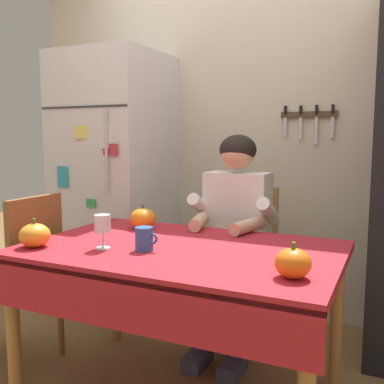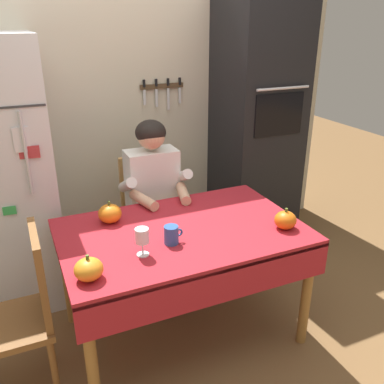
{
  "view_description": "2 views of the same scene",
  "coord_description": "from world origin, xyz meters",
  "px_view_note": "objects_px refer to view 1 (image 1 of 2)",
  "views": [
    {
      "loc": [
        0.87,
        -1.64,
        1.23
      ],
      "look_at": [
        -0.03,
        0.28,
        0.97
      ],
      "focal_mm": 41.2,
      "sensor_mm": 36.0,
      "label": 1
    },
    {
      "loc": [
        -0.82,
        -1.89,
        1.88
      ],
      "look_at": [
        0.12,
        0.22,
        0.91
      ],
      "focal_mm": 38.89,
      "sensor_mm": 36.0,
      "label": 2
    }
  ],
  "objects_px": {
    "wine_glass": "(103,225)",
    "pumpkin_small": "(35,235)",
    "refrigerator": "(116,184)",
    "dining_table": "(179,266)",
    "chair_behind_person": "(244,256)",
    "coffee_mug": "(144,239)",
    "pumpkin_large": "(293,263)",
    "chair_left_side": "(23,274)",
    "pumpkin_medium": "(143,218)",
    "seated_person": "(234,225)"
  },
  "relations": [
    {
      "from": "refrigerator",
      "to": "seated_person",
      "type": "bearing_deg",
      "value": -15.72
    },
    {
      "from": "chair_left_side",
      "to": "pumpkin_medium",
      "type": "bearing_deg",
      "value": 31.39
    },
    {
      "from": "chair_behind_person",
      "to": "pumpkin_large",
      "type": "bearing_deg",
      "value": -63.01
    },
    {
      "from": "pumpkin_small",
      "to": "pumpkin_large",
      "type": "bearing_deg",
      "value": 2.59
    },
    {
      "from": "seated_person",
      "to": "pumpkin_small",
      "type": "xyz_separation_m",
      "value": [
        -0.63,
        -0.87,
        0.06
      ]
    },
    {
      "from": "wine_glass",
      "to": "pumpkin_small",
      "type": "relative_size",
      "value": 1.12
    },
    {
      "from": "dining_table",
      "to": "pumpkin_small",
      "type": "relative_size",
      "value": 10.22
    },
    {
      "from": "chair_left_side",
      "to": "pumpkin_small",
      "type": "relative_size",
      "value": 6.79
    },
    {
      "from": "refrigerator",
      "to": "wine_glass",
      "type": "relative_size",
      "value": 11.77
    },
    {
      "from": "dining_table",
      "to": "pumpkin_small",
      "type": "distance_m",
      "value": 0.66
    },
    {
      "from": "coffee_mug",
      "to": "chair_behind_person",
      "type": "bearing_deg",
      "value": 80.14
    },
    {
      "from": "coffee_mug",
      "to": "dining_table",
      "type": "bearing_deg",
      "value": 42.91
    },
    {
      "from": "chair_left_side",
      "to": "wine_glass",
      "type": "height_order",
      "value": "chair_left_side"
    },
    {
      "from": "coffee_mug",
      "to": "pumpkin_large",
      "type": "bearing_deg",
      "value": -9.0
    },
    {
      "from": "seated_person",
      "to": "pumpkin_large",
      "type": "height_order",
      "value": "seated_person"
    },
    {
      "from": "refrigerator",
      "to": "chair_left_side",
      "type": "xyz_separation_m",
      "value": [
        0.05,
        -0.93,
        -0.39
      ]
    },
    {
      "from": "chair_behind_person",
      "to": "dining_table",
      "type": "bearing_deg",
      "value": -93.04
    },
    {
      "from": "chair_behind_person",
      "to": "seated_person",
      "type": "distance_m",
      "value": 0.29
    },
    {
      "from": "pumpkin_large",
      "to": "seated_person",
      "type": "bearing_deg",
      "value": 122.09
    },
    {
      "from": "coffee_mug",
      "to": "wine_glass",
      "type": "xyz_separation_m",
      "value": [
        -0.18,
        -0.05,
        0.05
      ]
    },
    {
      "from": "pumpkin_large",
      "to": "pumpkin_small",
      "type": "distance_m",
      "value": 1.15
    },
    {
      "from": "coffee_mug",
      "to": "pumpkin_small",
      "type": "relative_size",
      "value": 0.78
    },
    {
      "from": "dining_table",
      "to": "coffee_mug",
      "type": "bearing_deg",
      "value": -137.09
    },
    {
      "from": "dining_table",
      "to": "wine_glass",
      "type": "relative_size",
      "value": 9.15
    },
    {
      "from": "pumpkin_small",
      "to": "seated_person",
      "type": "bearing_deg",
      "value": 53.89
    },
    {
      "from": "dining_table",
      "to": "chair_left_side",
      "type": "height_order",
      "value": "chair_left_side"
    },
    {
      "from": "seated_person",
      "to": "coffee_mug",
      "type": "bearing_deg",
      "value": -102.41
    },
    {
      "from": "chair_left_side",
      "to": "pumpkin_large",
      "type": "bearing_deg",
      "value": -6.35
    },
    {
      "from": "chair_left_side",
      "to": "pumpkin_small",
      "type": "height_order",
      "value": "chair_left_side"
    },
    {
      "from": "chair_left_side",
      "to": "pumpkin_large",
      "type": "height_order",
      "value": "chair_left_side"
    },
    {
      "from": "refrigerator",
      "to": "pumpkin_medium",
      "type": "height_order",
      "value": "refrigerator"
    },
    {
      "from": "pumpkin_small",
      "to": "chair_left_side",
      "type": "bearing_deg",
      "value": 145.45
    },
    {
      "from": "dining_table",
      "to": "pumpkin_small",
      "type": "xyz_separation_m",
      "value": [
        -0.59,
        -0.26,
        0.14
      ]
    },
    {
      "from": "chair_behind_person",
      "to": "chair_left_side",
      "type": "xyz_separation_m",
      "value": [
        -0.94,
        -0.84,
        0.0
      ]
    },
    {
      "from": "chair_left_side",
      "to": "pumpkin_medium",
      "type": "relative_size",
      "value": 6.67
    },
    {
      "from": "pumpkin_large",
      "to": "pumpkin_medium",
      "type": "height_order",
      "value": "pumpkin_medium"
    },
    {
      "from": "dining_table",
      "to": "chair_behind_person",
      "type": "xyz_separation_m",
      "value": [
        0.04,
        0.79,
        -0.14
      ]
    },
    {
      "from": "wine_glass",
      "to": "pumpkin_medium",
      "type": "xyz_separation_m",
      "value": [
        -0.06,
        0.44,
        -0.05
      ]
    },
    {
      "from": "seated_person",
      "to": "pumpkin_large",
      "type": "bearing_deg",
      "value": -57.91
    },
    {
      "from": "wine_glass",
      "to": "chair_behind_person",
      "type": "bearing_deg",
      "value": 70.49
    },
    {
      "from": "pumpkin_large",
      "to": "pumpkin_small",
      "type": "relative_size",
      "value": 0.94
    },
    {
      "from": "chair_behind_person",
      "to": "wine_glass",
      "type": "relative_size",
      "value": 6.08
    },
    {
      "from": "refrigerator",
      "to": "seated_person",
      "type": "height_order",
      "value": "refrigerator"
    },
    {
      "from": "seated_person",
      "to": "coffee_mug",
      "type": "xyz_separation_m",
      "value": [
        -0.16,
        -0.71,
        0.05
      ]
    },
    {
      "from": "seated_person",
      "to": "coffee_mug",
      "type": "height_order",
      "value": "seated_person"
    },
    {
      "from": "coffee_mug",
      "to": "pumpkin_small",
      "type": "height_order",
      "value": "pumpkin_small"
    },
    {
      "from": "chair_behind_person",
      "to": "pumpkin_small",
      "type": "bearing_deg",
      "value": -120.92
    },
    {
      "from": "seated_person",
      "to": "pumpkin_medium",
      "type": "distance_m",
      "value": 0.52
    },
    {
      "from": "seated_person",
      "to": "wine_glass",
      "type": "xyz_separation_m",
      "value": [
        -0.34,
        -0.76,
        0.11
      ]
    },
    {
      "from": "dining_table",
      "to": "coffee_mug",
      "type": "height_order",
      "value": "coffee_mug"
    }
  ]
}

